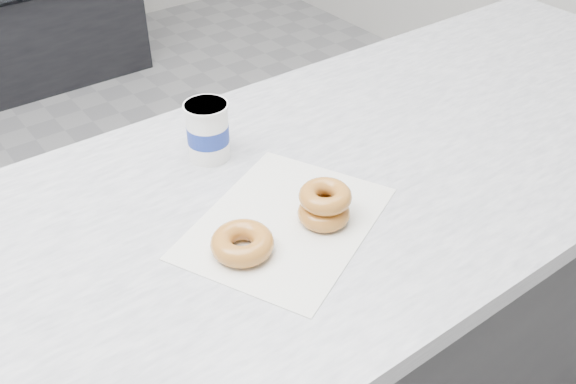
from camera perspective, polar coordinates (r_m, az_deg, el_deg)
name	(u,v)px	position (r m, az deg, el deg)	size (l,w,h in m)	color
wax_paper	(286,222)	(1.06, -0.19, -2.72)	(0.34, 0.26, 0.00)	silver
donut_single	(242,243)	(0.99, -4.08, -4.55)	(0.10, 0.10, 0.03)	#BE6B34
donut_stack	(325,205)	(1.04, 3.27, -1.12)	(0.11, 0.11, 0.06)	#BE6B34
coffee_cup	(208,130)	(1.20, -7.15, 5.45)	(0.10, 0.10, 0.11)	white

